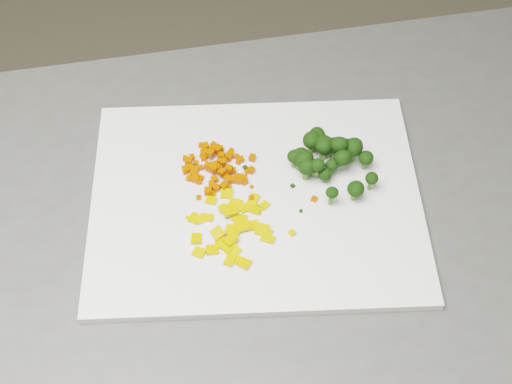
% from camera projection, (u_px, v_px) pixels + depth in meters
% --- Properties ---
extents(counter_block, '(1.06, 0.90, 0.90)m').
position_uv_depth(counter_block, '(275.00, 362.00, 1.23)').
color(counter_block, '#4F4F4C').
rests_on(counter_block, ground).
extents(cutting_board, '(0.46, 0.39, 0.01)m').
position_uv_depth(cutting_board, '(256.00, 199.00, 0.87)').
color(cutting_board, white).
rests_on(cutting_board, counter_block).
extents(carrot_pile, '(0.09, 0.09, 0.02)m').
position_uv_depth(carrot_pile, '(219.00, 160.00, 0.89)').
color(carrot_pile, '#BF3B02').
rests_on(carrot_pile, cutting_board).
extents(pepper_pile, '(0.10, 0.10, 0.01)m').
position_uv_depth(pepper_pile, '(231.00, 225.00, 0.83)').
color(pepper_pile, '#DCA00B').
rests_on(pepper_pile, cutting_board).
extents(broccoli_pile, '(0.11, 0.11, 0.05)m').
position_uv_depth(broccoli_pile, '(331.00, 162.00, 0.87)').
color(broccoli_pile, black).
rests_on(broccoli_pile, cutting_board).
extents(carrot_cube_0, '(0.01, 0.01, 0.01)m').
position_uv_depth(carrot_cube_0, '(223.00, 162.00, 0.89)').
color(carrot_cube_0, '#BF3B02').
rests_on(carrot_cube_0, carrot_pile).
extents(carrot_cube_1, '(0.01, 0.01, 0.01)m').
position_uv_depth(carrot_cube_1, '(205.00, 147.00, 0.91)').
color(carrot_cube_1, '#BF3B02').
rests_on(carrot_cube_1, carrot_pile).
extents(carrot_cube_2, '(0.01, 0.01, 0.01)m').
position_uv_depth(carrot_cube_2, '(201.00, 168.00, 0.89)').
color(carrot_cube_2, '#BF3B02').
rests_on(carrot_cube_2, carrot_pile).
extents(carrot_cube_3, '(0.01, 0.01, 0.01)m').
position_uv_depth(carrot_cube_3, '(211.00, 165.00, 0.89)').
color(carrot_cube_3, '#BF3B02').
rests_on(carrot_cube_3, carrot_pile).
extents(carrot_cube_4, '(0.01, 0.01, 0.01)m').
position_uv_depth(carrot_cube_4, '(192.00, 157.00, 0.90)').
color(carrot_cube_4, '#BF3B02').
rests_on(carrot_cube_4, carrot_pile).
extents(carrot_cube_5, '(0.01, 0.01, 0.01)m').
position_uv_depth(carrot_cube_5, '(223.00, 162.00, 0.90)').
color(carrot_cube_5, '#BF3B02').
rests_on(carrot_cube_5, carrot_pile).
extents(carrot_cube_6, '(0.01, 0.01, 0.01)m').
position_uv_depth(carrot_cube_6, '(228.00, 168.00, 0.89)').
color(carrot_cube_6, '#BF3B02').
rests_on(carrot_cube_6, carrot_pile).
extents(carrot_cube_7, '(0.01, 0.01, 0.01)m').
position_uv_depth(carrot_cube_7, '(212.00, 184.00, 0.87)').
color(carrot_cube_7, '#BF3B02').
rests_on(carrot_cube_7, carrot_pile).
extents(carrot_cube_8, '(0.01, 0.01, 0.01)m').
position_uv_depth(carrot_cube_8, '(195.00, 171.00, 0.89)').
color(carrot_cube_8, '#BF3B02').
rests_on(carrot_cube_8, carrot_pile).
extents(carrot_cube_9, '(0.01, 0.01, 0.01)m').
position_uv_depth(carrot_cube_9, '(207.00, 147.00, 0.91)').
color(carrot_cube_9, '#BF3B02').
rests_on(carrot_cube_9, carrot_pile).
extents(carrot_cube_10, '(0.01, 0.01, 0.01)m').
position_uv_depth(carrot_cube_10, '(215.00, 179.00, 0.88)').
color(carrot_cube_10, '#BF3B02').
rests_on(carrot_cube_10, carrot_pile).
extents(carrot_cube_11, '(0.01, 0.01, 0.01)m').
position_uv_depth(carrot_cube_11, '(252.00, 170.00, 0.89)').
color(carrot_cube_11, '#BF3B02').
rests_on(carrot_cube_11, carrot_pile).
extents(carrot_cube_12, '(0.01, 0.01, 0.01)m').
position_uv_depth(carrot_cube_12, '(250.00, 171.00, 0.89)').
color(carrot_cube_12, '#BF3B02').
rests_on(carrot_cube_12, carrot_pile).
extents(carrot_cube_13, '(0.01, 0.01, 0.01)m').
position_uv_depth(carrot_cube_13, '(196.00, 163.00, 0.89)').
color(carrot_cube_13, '#BF3B02').
rests_on(carrot_cube_13, carrot_pile).
extents(carrot_cube_14, '(0.01, 0.01, 0.01)m').
position_uv_depth(carrot_cube_14, '(214.00, 149.00, 0.90)').
color(carrot_cube_14, '#BF3B02').
rests_on(carrot_cube_14, carrot_pile).
extents(carrot_cube_15, '(0.01, 0.01, 0.01)m').
position_uv_depth(carrot_cube_15, '(208.00, 166.00, 0.88)').
color(carrot_cube_15, '#BF3B02').
rests_on(carrot_cube_15, carrot_pile).
extents(carrot_cube_16, '(0.01, 0.01, 0.01)m').
position_uv_depth(carrot_cube_16, '(229.00, 169.00, 0.88)').
color(carrot_cube_16, '#BF3B02').
rests_on(carrot_cube_16, carrot_pile).
extents(carrot_cube_17, '(0.01, 0.01, 0.01)m').
position_uv_depth(carrot_cube_17, '(227.00, 177.00, 0.88)').
color(carrot_cube_17, '#BF3B02').
rests_on(carrot_cube_17, carrot_pile).
extents(carrot_cube_18, '(0.01, 0.01, 0.01)m').
position_uv_depth(carrot_cube_18, '(210.00, 153.00, 0.89)').
color(carrot_cube_18, '#BF3B02').
rests_on(carrot_cube_18, carrot_pile).
extents(carrot_cube_19, '(0.01, 0.01, 0.01)m').
position_uv_depth(carrot_cube_19, '(222.00, 172.00, 0.88)').
color(carrot_cube_19, '#BF3B02').
rests_on(carrot_cube_19, carrot_pile).
extents(carrot_cube_20, '(0.01, 0.01, 0.01)m').
position_uv_depth(carrot_cube_20, '(221.00, 149.00, 0.91)').
color(carrot_cube_20, '#BF3B02').
rests_on(carrot_cube_20, carrot_pile).
extents(carrot_cube_21, '(0.01, 0.01, 0.01)m').
position_uv_depth(carrot_cube_21, '(185.00, 158.00, 0.90)').
color(carrot_cube_21, '#BF3B02').
rests_on(carrot_cube_21, carrot_pile).
extents(carrot_cube_22, '(0.01, 0.01, 0.01)m').
position_uv_depth(carrot_cube_22, '(191.00, 169.00, 0.89)').
color(carrot_cube_22, '#BF3B02').
rests_on(carrot_cube_22, carrot_pile).
extents(carrot_cube_23, '(0.01, 0.01, 0.01)m').
position_uv_depth(carrot_cube_23, '(241.00, 159.00, 0.90)').
color(carrot_cube_23, '#BF3B02').
rests_on(carrot_cube_23, carrot_pile).
extents(carrot_cube_24, '(0.01, 0.01, 0.01)m').
position_uv_depth(carrot_cube_24, '(205.00, 148.00, 0.91)').
color(carrot_cube_24, '#BF3B02').
rests_on(carrot_cube_24, carrot_pile).
extents(carrot_cube_25, '(0.01, 0.01, 0.01)m').
position_uv_depth(carrot_cube_25, '(224.00, 161.00, 0.89)').
color(carrot_cube_25, '#BF3B02').
rests_on(carrot_cube_25, carrot_pile).
extents(carrot_cube_26, '(0.01, 0.01, 0.01)m').
position_uv_depth(carrot_cube_26, '(245.00, 182.00, 0.88)').
color(carrot_cube_26, '#BF3B02').
rests_on(carrot_cube_26, carrot_pile).
extents(carrot_cube_27, '(0.01, 0.01, 0.01)m').
position_uv_depth(carrot_cube_27, '(224.00, 186.00, 0.87)').
color(carrot_cube_27, '#BF3B02').
rests_on(carrot_cube_27, carrot_pile).
extents(carrot_cube_28, '(0.01, 0.01, 0.01)m').
position_uv_depth(carrot_cube_28, '(220.00, 168.00, 0.88)').
color(carrot_cube_28, '#BF3B02').
rests_on(carrot_cube_28, carrot_pile).
extents(carrot_cube_29, '(0.01, 0.01, 0.01)m').
position_uv_depth(carrot_cube_29, '(238.00, 162.00, 0.90)').
color(carrot_cube_29, '#BF3B02').
rests_on(carrot_cube_29, carrot_pile).
extents(carrot_cube_30, '(0.01, 0.01, 0.01)m').
position_uv_depth(carrot_cube_30, '(214.00, 166.00, 0.88)').
color(carrot_cube_30, '#BF3B02').
rests_on(carrot_cube_30, carrot_pile).
extents(carrot_cube_31, '(0.01, 0.01, 0.01)m').
position_uv_depth(carrot_cube_31, '(193.00, 178.00, 0.88)').
color(carrot_cube_31, '#BF3B02').
rests_on(carrot_cube_31, carrot_pile).
extents(carrot_cube_32, '(0.01, 0.01, 0.01)m').
position_uv_depth(carrot_cube_32, '(203.00, 156.00, 0.90)').
color(carrot_cube_32, '#BF3B02').
rests_on(carrot_cube_32, carrot_pile).
extents(carrot_cube_33, '(0.01, 0.01, 0.01)m').
position_uv_depth(carrot_cube_33, '(204.00, 149.00, 0.91)').
color(carrot_cube_33, '#BF3B02').
rests_on(carrot_cube_33, carrot_pile).
extents(carrot_cube_34, '(0.01, 0.01, 0.01)m').
position_uv_depth(carrot_cube_34, '(214.00, 145.00, 0.91)').
color(carrot_cube_34, '#BF3B02').
rests_on(carrot_cube_34, carrot_pile).
extents(carrot_cube_35, '(0.01, 0.01, 0.01)m').
position_uv_depth(carrot_cube_35, '(229.00, 187.00, 0.87)').
color(carrot_cube_35, '#BF3B02').
rests_on(carrot_cube_35, carrot_pile).
extents(carrot_cube_36, '(0.01, 0.01, 0.01)m').
position_uv_depth(carrot_cube_36, '(233.00, 171.00, 0.89)').
color(carrot_cube_36, '#BF3B02').
rests_on(carrot_cube_36, carrot_pile).
extents(carrot_cube_37, '(0.01, 0.01, 0.01)m').
position_uv_depth(carrot_cube_37, '(233.00, 180.00, 0.88)').
color(carrot_cube_37, '#BF3B02').
rests_on(carrot_cube_37, carrot_pile).
extents(carrot_cube_38, '(0.01, 0.01, 0.01)m').
position_uv_depth(carrot_cube_38, '(238.00, 178.00, 0.88)').
color(carrot_cube_38, '#BF3B02').
rests_on(carrot_cube_38, carrot_pile).
extents(carrot_cube_39, '(0.01, 0.01, 0.01)m').
position_uv_depth(carrot_cube_39, '(231.00, 151.00, 0.91)').
color(carrot_cube_39, '#BF3B02').
rests_on(carrot_cube_39, carrot_pile).
extents(carrot_cube_40, '(0.01, 0.01, 0.01)m').
position_uv_depth(carrot_cube_40, '(189.00, 161.00, 0.90)').
color(carrot_cube_40, '#BF3B02').
rests_on(carrot_cube_40, carrot_pile).
extents(carrot_cube_41, '(0.01, 0.01, 0.01)m').
position_uv_depth(carrot_cube_41, '(205.00, 155.00, 0.90)').
color(carrot_cube_41, '#BF3B02').
rests_on(carrot_cube_41, carrot_pile).
extents(carrot_cube_42, '(0.01, 0.01, 0.01)m').
position_uv_depth(carrot_cube_42, '(205.00, 152.00, 0.90)').
color(carrot_cube_42, '#BF3B02').
rests_on(carrot_cube_42, carrot_pile).
extents(carrot_cube_43, '(0.01, 0.01, 0.01)m').
position_uv_depth(carrot_cube_43, '(197.00, 169.00, 0.89)').
color(carrot_cube_43, '#BF3B02').
rests_on(carrot_cube_43, carrot_pile).
extents(carrot_cube_44, '(0.01, 0.01, 0.01)m').
position_uv_depth(carrot_cube_44, '(214.00, 150.00, 0.91)').
color(carrot_cube_44, '#BF3B02').
rests_on(carrot_cube_44, carrot_pile).
extents(carrot_cube_45, '(0.01, 0.01, 0.01)m').
position_uv_depth(carrot_cube_45, '(219.00, 161.00, 0.89)').
color(carrot_cube_45, '#BF3B02').
rests_on(carrot_cube_45, carrot_pile).
extents(carrot_cube_46, '(0.01, 0.01, 0.01)m').
position_uv_depth(carrot_cube_46, '(218.00, 149.00, 0.90)').
color(carrot_cube_46, '#BF3B02').
rests_on(carrot_cube_46, carrot_pile).
extents(carrot_cube_47, '(0.01, 0.01, 0.01)m').
position_uv_depth(carrot_cube_47, '(186.00, 170.00, 0.89)').
color(carrot_cube_47, '#BF3B02').
rests_on(carrot_cube_47, carrot_pile).
extents(carrot_cube_48, '(0.01, 0.01, 0.01)m').
position_uv_depth(carrot_cube_48, '(217.00, 167.00, 0.88)').
color(carrot_cube_48, '#BF3B02').
rests_on(carrot_cube_48, carrot_pile).
extents(carrot_cube_49, '(0.01, 0.01, 0.01)m').
position_uv_depth(carrot_cube_49, '(243.00, 179.00, 0.88)').
color(carrot_cube_49, '#BF3B02').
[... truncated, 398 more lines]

